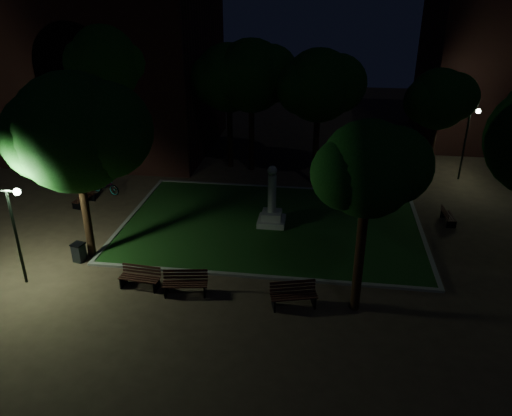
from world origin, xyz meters
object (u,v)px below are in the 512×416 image
(bench_left_side, at_px, (84,199))
(bench_west_near, at_px, (140,278))
(monument, at_px, (272,208))
(trash_bin, at_px, (79,252))
(bench_far_side, at_px, (336,179))
(bicycle, at_px, (105,185))
(bench_right_side, at_px, (448,216))
(bench_near_right, at_px, (293,295))
(bench_near_left, at_px, (185,283))

(bench_left_side, bearing_deg, bench_west_near, 51.76)
(monument, relative_size, trash_bin, 3.61)
(monument, distance_m, bench_left_side, 10.86)
(bench_far_side, xyz_separation_m, trash_bin, (-11.59, -10.90, 0.04))
(bench_left_side, distance_m, bicycle, 1.87)
(bicycle, bearing_deg, bench_far_side, -60.09)
(monument, distance_m, bench_right_side, 9.27)
(bench_near_right, distance_m, bench_west_near, 6.39)
(bicycle, bearing_deg, monument, -88.80)
(bench_near_left, xyz_separation_m, bicycle, (-7.53, 9.50, 0.05))
(bench_west_near, xyz_separation_m, trash_bin, (-3.49, 1.64, 0.01))
(bicycle, bearing_deg, bench_near_right, -112.59)
(monument, relative_size, bench_right_side, 2.25)
(bench_left_side, height_order, trash_bin, trash_bin)
(bench_left_side, height_order, bench_far_side, bench_far_side)
(bench_near_right, xyz_separation_m, trash_bin, (-9.86, 2.06, -0.02))
(bench_right_side, distance_m, bicycle, 19.45)
(bench_near_right, bearing_deg, bench_left_side, 132.16)
(monument, relative_size, bench_west_near, 1.85)
(trash_bin, distance_m, bicycle, 7.93)
(monument, distance_m, bicycle, 10.69)
(monument, height_order, bench_left_side, monument)
(bench_near_right, relative_size, bench_right_side, 1.35)
(bench_west_near, bearing_deg, bicycle, 125.46)
(monument, relative_size, bicycle, 1.63)
(bench_west_near, relative_size, bicycle, 0.88)
(bench_west_near, bearing_deg, bench_near_left, -0.95)
(bicycle, bearing_deg, bench_near_left, -125.01)
(bench_near_right, xyz_separation_m, bench_left_side, (-12.43, 7.92, -0.09))
(monument, xyz_separation_m, bench_west_near, (-4.74, -6.47, -0.52))
(bench_right_side, relative_size, trash_bin, 1.60)
(bench_west_near, relative_size, trash_bin, 1.95)
(trash_bin, bearing_deg, bench_near_left, -18.56)
(bench_west_near, height_order, bench_left_side, bench_west_near)
(bench_near_right, xyz_separation_m, bench_right_side, (7.48, 8.47, -0.11))
(bench_near_right, relative_size, bench_west_near, 1.11)
(bench_right_side, height_order, bench_far_side, bench_far_side)
(bench_near_left, bearing_deg, bicycle, 119.32)
(bench_west_near, xyz_separation_m, bench_far_side, (8.10, 12.54, -0.03))
(bench_far_side, relative_size, trash_bin, 1.89)
(bench_west_near, relative_size, bench_left_side, 1.13)
(monument, bearing_deg, bicycle, 164.62)
(bench_left_side, relative_size, bench_right_side, 1.08)
(bench_near_right, bearing_deg, monument, 88.01)
(bench_right_side, relative_size, bicycle, 0.73)
(monument, bearing_deg, bench_near_right, -76.67)
(bench_far_side, bearing_deg, bench_near_left, 80.47)
(bench_right_side, bearing_deg, bench_near_left, 121.25)
(monument, bearing_deg, bench_far_side, 61.05)
(bench_west_near, height_order, bicycle, bicycle)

